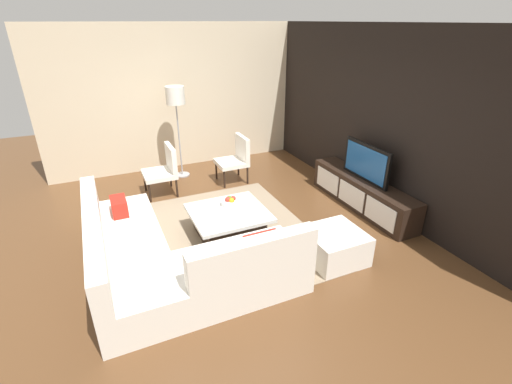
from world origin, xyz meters
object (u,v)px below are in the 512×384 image
Objects in this scene: media_console at (362,193)px; accent_chair_far at (236,157)px; sectional_couch at (166,258)px; coffee_table at (229,222)px; fruit_bowl at (230,202)px; television at (366,162)px; floor_lamp at (176,100)px; accent_chair_near at (164,168)px; ottoman at (334,246)px.

media_console is 2.40m from accent_chair_far.
sectional_couch reaches higher than coffee_table.
sectional_couch is 1.38m from fruit_bowl.
accent_chair_far reaches higher than media_console.
sectional_couch is at bearing -81.15° from television.
floor_lamp is 6.22× the size of fruit_bowl.
accent_chair_near is (-1.88, -2.82, 0.24)m from media_console.
media_console is at bearing 128.78° from ottoman.
floor_lamp is (-2.47, -0.07, 1.29)m from coffee_table.
ottoman is 1.61m from fruit_bowl.
sectional_couch is at bearing -81.15° from media_console.
television reaches higher than fruit_bowl.
sectional_couch is (0.52, -3.32, 0.04)m from media_console.
television is 0.58× the size of floor_lamp.
sectional_couch is 1.20m from coffee_table.
media_console is at bearing 61.38° from accent_chair_near.
accent_chair_near is at bearing -151.99° from ottoman.
media_console is 2.50× the size of accent_chair_near.
accent_chair_near is at bearing -33.51° from floor_lamp.
fruit_bowl is at bearing 26.36° from accent_chair_near.
accent_chair_far is at bearing -142.16° from media_console.
accent_chair_near is 1.72m from fruit_bowl.
accent_chair_near is at bearing -123.75° from television.
floor_lamp reaches higher than media_console.
coffee_table is 1.99m from accent_chair_far.
sectional_couch is (0.52, -3.32, -0.50)m from television.
coffee_table is at bearing -23.86° from accent_chair_far.
television reaches higher than media_console.
fruit_bowl is 0.32× the size of accent_chair_far.
ottoman reaches higher than coffee_table.
coffee_table is (-0.10, -2.30, -0.05)m from media_console.
sectional_couch is 2.46m from accent_chair_near.
floor_lamp is at bearing 151.63° from accent_chair_near.
ottoman is at bearing -51.23° from television.
floor_lamp reaches higher than sectional_couch.
sectional_couch is 3.45m from floor_lamp.
ottoman is (1.02, -1.27, -0.05)m from media_console.
fruit_bowl is at bearing -144.68° from ottoman.
fruit_bowl is at bearing -97.29° from media_console.
sectional_couch is at bearing -17.20° from floor_lamp.
coffee_table is (-0.62, 1.02, -0.09)m from sectional_couch.
television reaches higher than ottoman.
floor_lamp is (-2.57, -2.36, 1.24)m from media_console.
ottoman is at bearing 42.35° from coffee_table.
floor_lamp is 2.53m from fruit_bowl.
television is 3.56m from floor_lamp.
television reaches higher than coffee_table.
accent_chair_far is at bearing 155.08° from coffee_table.
accent_chair_far is (-2.91, -0.19, 0.29)m from ottoman.
accent_chair_far is (-0.00, 1.35, -0.00)m from accent_chair_near.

